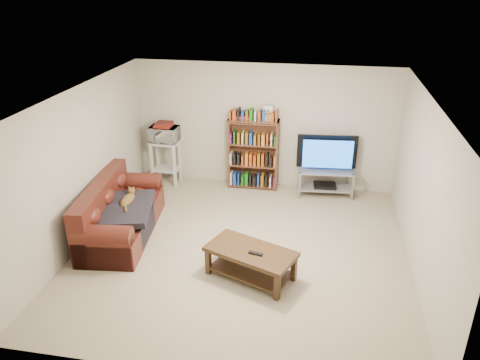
% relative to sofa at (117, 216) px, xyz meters
% --- Properties ---
extents(floor, '(5.00, 5.00, 0.00)m').
position_rel_sofa_xyz_m(floor, '(2.07, -0.13, -0.32)').
color(floor, tan).
rests_on(floor, ground).
extents(ceiling, '(5.00, 5.00, 0.00)m').
position_rel_sofa_xyz_m(ceiling, '(2.07, -0.13, 2.08)').
color(ceiling, white).
rests_on(ceiling, ground).
extents(wall_back, '(5.00, 0.00, 5.00)m').
position_rel_sofa_xyz_m(wall_back, '(2.07, 2.37, 0.88)').
color(wall_back, beige).
rests_on(wall_back, ground).
extents(wall_front, '(5.00, 0.00, 5.00)m').
position_rel_sofa_xyz_m(wall_front, '(2.07, -2.63, 0.88)').
color(wall_front, beige).
rests_on(wall_front, ground).
extents(wall_left, '(0.00, 5.00, 5.00)m').
position_rel_sofa_xyz_m(wall_left, '(-0.43, -0.13, 0.88)').
color(wall_left, beige).
rests_on(wall_left, ground).
extents(wall_right, '(0.00, 5.00, 5.00)m').
position_rel_sofa_xyz_m(wall_right, '(4.57, -0.13, 0.88)').
color(wall_right, beige).
rests_on(wall_right, ground).
extents(sofa, '(1.14, 2.19, 0.90)m').
position_rel_sofa_xyz_m(sofa, '(0.00, 0.00, 0.00)').
color(sofa, '#4F1C14').
rests_on(sofa, floor).
extents(blanket, '(1.00, 1.19, 0.18)m').
position_rel_sofa_xyz_m(blanket, '(0.20, -0.12, 0.21)').
color(blanket, black).
rests_on(blanket, sofa).
extents(cat, '(0.29, 0.59, 0.17)m').
position_rel_sofa_xyz_m(cat, '(0.18, 0.07, 0.27)').
color(cat, brown).
rests_on(cat, sofa).
extents(coffee_table, '(1.36, 1.02, 0.44)m').
position_rel_sofa_xyz_m(coffee_table, '(2.31, -0.79, -0.01)').
color(coffee_table, '#392514').
rests_on(coffee_table, floor).
extents(remote, '(0.21, 0.10, 0.02)m').
position_rel_sofa_xyz_m(remote, '(2.39, -0.88, 0.14)').
color(remote, black).
rests_on(remote, coffee_table).
extents(tv_stand, '(1.07, 0.55, 0.52)m').
position_rel_sofa_xyz_m(tv_stand, '(3.29, 2.07, 0.03)').
color(tv_stand, '#999EA3').
rests_on(tv_stand, floor).
extents(television, '(1.12, 0.24, 0.64)m').
position_rel_sofa_xyz_m(television, '(3.29, 2.07, 0.52)').
color(television, black).
rests_on(television, tv_stand).
extents(dvd_player, '(0.44, 0.32, 0.06)m').
position_rel_sofa_xyz_m(dvd_player, '(3.29, 2.07, -0.13)').
color(dvd_player, black).
rests_on(dvd_player, tv_stand).
extents(bookshelf, '(0.97, 0.31, 1.39)m').
position_rel_sofa_xyz_m(bookshelf, '(1.88, 2.17, 0.40)').
color(bookshelf, '#542E1D').
rests_on(bookshelf, floor).
extents(shelf_clutter, '(0.71, 0.22, 0.28)m').
position_rel_sofa_xyz_m(shelf_clutter, '(1.98, 2.18, 1.18)').
color(shelf_clutter, silver).
rests_on(shelf_clutter, bookshelf).
extents(microwave_stand, '(0.57, 0.42, 0.88)m').
position_rel_sofa_xyz_m(microwave_stand, '(0.15, 2.05, 0.25)').
color(microwave_stand, silver).
rests_on(microwave_stand, floor).
extents(microwave, '(0.56, 0.39, 0.30)m').
position_rel_sofa_xyz_m(microwave, '(0.15, 2.05, 0.72)').
color(microwave, silver).
rests_on(microwave, microwave_stand).
extents(game_boxes, '(0.33, 0.29, 0.05)m').
position_rel_sofa_xyz_m(game_boxes, '(0.15, 2.05, 0.89)').
color(game_boxes, maroon).
rests_on(game_boxes, microwave).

